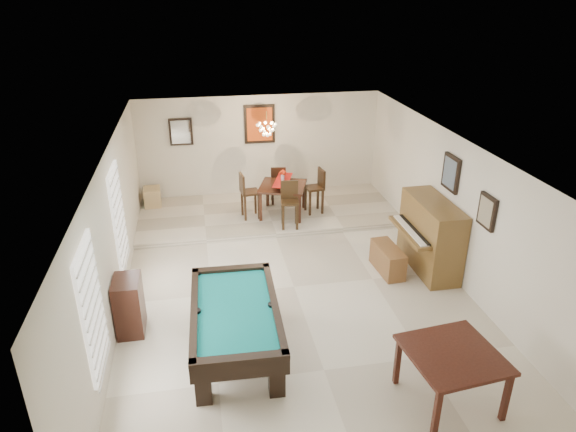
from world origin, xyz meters
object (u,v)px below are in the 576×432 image
object	(u,v)px
dining_chair_south	(290,205)
chandelier	(267,125)
square_table	(450,377)
flower_vase	(283,175)
dining_chair_west	(250,196)
corner_bench	(152,197)
pool_table	(236,331)
piano_bench	(388,259)
apothecary_chest	(129,305)
dining_table	(283,197)
upright_piano	(422,236)
dining_chair_north	(278,184)
dining_chair_east	(314,191)

from	to	relation	value
dining_chair_south	chandelier	world-z (taller)	chandelier
square_table	flower_vase	world-z (taller)	flower_vase
dining_chair_west	corner_bench	xyz separation A→B (m)	(-2.25, 1.11, -0.31)
pool_table	piano_bench	distance (m)	3.57
apothecary_chest	dining_table	size ratio (longest dim) A/B	0.91
square_table	chandelier	xyz separation A→B (m)	(-1.45, 6.30, 1.81)
dining_chair_south	flower_vase	bearing A→B (deg)	100.07
upright_piano	dining_chair_south	xyz separation A→B (m)	(-2.17, 2.03, -0.06)
apothecary_chest	chandelier	distance (m)	5.15
dining_table	dining_chair_north	world-z (taller)	dining_chair_north
piano_bench	flower_vase	size ratio (longest dim) A/B	3.65
square_table	upright_piano	xyz separation A→B (m)	(1.06, 3.33, 0.30)
upright_piano	corner_bench	distance (m)	6.48
dining_chair_east	piano_bench	bearing A→B (deg)	9.22
flower_vase	corner_bench	xyz separation A→B (m)	(-3.01, 1.08, -0.75)
piano_bench	chandelier	xyz separation A→B (m)	(-1.86, 2.97, 1.94)
pool_table	dining_chair_north	size ratio (longest dim) A/B	2.43
apothecary_chest	dining_chair_south	world-z (taller)	dining_chair_south
dining_table	dining_chair_south	world-z (taller)	dining_chair_south
dining_chair_east	chandelier	world-z (taller)	chandelier
dining_chair_east	upright_piano	bearing A→B (deg)	20.93
dining_chair_north	dining_chair_west	distance (m)	1.07
upright_piano	dining_chair_east	distance (m)	3.10
dining_chair_west	chandelier	distance (m)	1.63
dining_table	dining_chair_west	distance (m)	0.77
upright_piano	dining_chair_west	xyz separation A→B (m)	(-2.96, 2.71, -0.04)
piano_bench	chandelier	bearing A→B (deg)	122.08
flower_vase	chandelier	size ratio (longest dim) A/B	0.42
piano_bench	dining_chair_west	xyz separation A→B (m)	(-2.31, 2.72, 0.39)
piano_bench	dining_chair_north	size ratio (longest dim) A/B	0.97
dining_chair_east	apothecary_chest	bearing A→B (deg)	-52.93
dining_chair_south	dining_chair_east	xyz separation A→B (m)	(0.71, 0.70, 0.01)
square_table	apothecary_chest	size ratio (longest dim) A/B	1.23
apothecary_chest	dining_table	bearing A→B (deg)	50.56
dining_table	dining_chair_west	bearing A→B (deg)	-177.72
dining_chair_east	pool_table	bearing A→B (deg)	-33.30
upright_piano	apothecary_chest	distance (m)	5.39
flower_vase	corner_bench	bearing A→B (deg)	160.30
apothecary_chest	upright_piano	bearing A→B (deg)	10.82
square_table	piano_bench	bearing A→B (deg)	83.00
pool_table	dining_chair_west	world-z (taller)	dining_chair_west
upright_piano	chandelier	bearing A→B (deg)	130.30
dining_table	corner_bench	size ratio (longest dim) A/B	2.09
square_table	dining_table	world-z (taller)	dining_table
piano_bench	dining_chair_south	distance (m)	2.56
dining_table	dining_chair_east	xyz separation A→B (m)	(0.74, -0.01, 0.11)
pool_table	dining_chair_west	distance (m)	4.64
dining_chair_north	corner_bench	distance (m)	3.05
chandelier	upright_piano	bearing A→B (deg)	-49.70
corner_bench	chandelier	bearing A→B (deg)	-17.58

